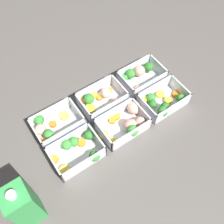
{
  "coord_description": "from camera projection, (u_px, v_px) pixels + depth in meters",
  "views": [
    {
      "loc": [
        0.27,
        0.4,
        0.79
      ],
      "look_at": [
        0.0,
        0.0,
        0.02
      ],
      "focal_mm": 42.0,
      "sensor_mm": 36.0,
      "label": 1
    }
  ],
  "objects": [
    {
      "name": "container_far_left",
      "position": [
        162.0,
        102.0,
        0.93
      ],
      "size": [
        0.16,
        0.12,
        0.06
      ],
      "color": "silver",
      "rests_on": "ground_plane"
    },
    {
      "name": "ground_plane",
      "position": [
        112.0,
        115.0,
        0.93
      ],
      "size": [
        4.0,
        4.0,
        0.0
      ],
      "primitive_type": "plane",
      "color": "#56514C"
    },
    {
      "name": "container_near_center",
      "position": [
        102.0,
        99.0,
        0.94
      ],
      "size": [
        0.16,
        0.13,
        0.06
      ],
      "color": "silver",
      "rests_on": "ground_plane"
    },
    {
      "name": "juice_carton",
      "position": [
        24.0,
        205.0,
        0.67
      ],
      "size": [
        0.07,
        0.07,
        0.2
      ],
      "color": "green",
      "rests_on": "ground_plane"
    },
    {
      "name": "container_near_left",
      "position": [
        140.0,
        77.0,
        0.99
      ],
      "size": [
        0.16,
        0.12,
        0.06
      ],
      "color": "silver",
      "rests_on": "ground_plane"
    },
    {
      "name": "container_far_right",
      "position": [
        77.0,
        151.0,
        0.83
      ],
      "size": [
        0.17,
        0.12,
        0.06
      ],
      "color": "silver",
      "rests_on": "ground_plane"
    },
    {
      "name": "container_near_right",
      "position": [
        52.0,
        126.0,
        0.88
      ],
      "size": [
        0.16,
        0.11,
        0.06
      ],
      "color": "silver",
      "rests_on": "ground_plane"
    },
    {
      "name": "container_far_center",
      "position": [
        127.0,
        122.0,
        0.88
      ],
      "size": [
        0.19,
        0.12,
        0.06
      ],
      "color": "silver",
      "rests_on": "ground_plane"
    }
  ]
}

